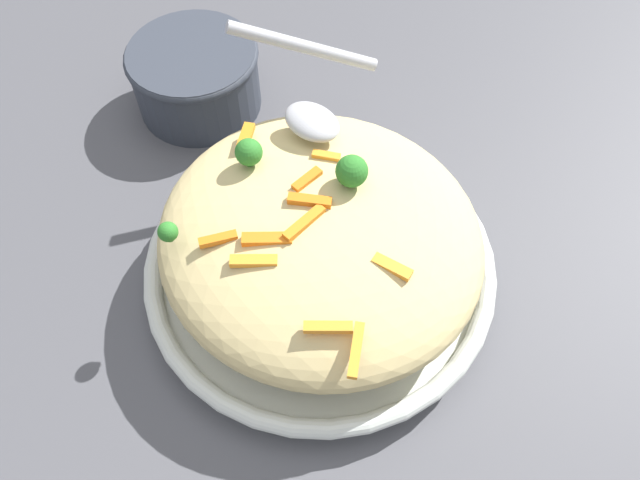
% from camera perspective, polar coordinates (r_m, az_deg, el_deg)
% --- Properties ---
extents(ground_plane, '(2.40, 2.40, 0.00)m').
position_cam_1_polar(ground_plane, '(0.61, -0.00, -3.51)').
color(ground_plane, '#4C4C51').
extents(serving_bowl, '(0.33, 0.33, 0.04)m').
position_cam_1_polar(serving_bowl, '(0.59, -0.00, -2.53)').
color(serving_bowl, silver).
rests_on(serving_bowl, ground_plane).
extents(pasta_mound, '(0.29, 0.28, 0.08)m').
position_cam_1_polar(pasta_mound, '(0.54, -0.00, 0.32)').
color(pasta_mound, '#D1BA7A').
rests_on(pasta_mound, serving_bowl).
extents(carrot_piece_0, '(0.03, 0.03, 0.01)m').
position_cam_1_polar(carrot_piece_0, '(0.46, 0.74, -7.99)').
color(carrot_piece_0, orange).
rests_on(carrot_piece_0, pasta_mound).
extents(carrot_piece_1, '(0.02, 0.03, 0.01)m').
position_cam_1_polar(carrot_piece_1, '(0.51, -9.32, 0.08)').
color(carrot_piece_1, orange).
rests_on(carrot_piece_1, pasta_mound).
extents(carrot_piece_2, '(0.04, 0.04, 0.01)m').
position_cam_1_polar(carrot_piece_2, '(0.50, -4.88, 0.07)').
color(carrot_piece_2, orange).
rests_on(carrot_piece_2, pasta_mound).
extents(carrot_piece_3, '(0.02, 0.03, 0.01)m').
position_cam_1_polar(carrot_piece_3, '(0.57, -6.80, 9.42)').
color(carrot_piece_3, orange).
rests_on(carrot_piece_3, pasta_mound).
extents(carrot_piece_4, '(0.03, 0.02, 0.01)m').
position_cam_1_polar(carrot_piece_4, '(0.49, 6.90, -2.18)').
color(carrot_piece_4, orange).
rests_on(carrot_piece_4, pasta_mound).
extents(carrot_piece_5, '(0.04, 0.03, 0.01)m').
position_cam_1_polar(carrot_piece_5, '(0.52, -0.62, 3.92)').
color(carrot_piece_5, orange).
rests_on(carrot_piece_5, pasta_mound).
extents(carrot_piece_6, '(0.01, 0.04, 0.01)m').
position_cam_1_polar(carrot_piece_6, '(0.50, -1.69, 1.74)').
color(carrot_piece_6, orange).
rests_on(carrot_piece_6, pasta_mound).
extents(carrot_piece_7, '(0.01, 0.03, 0.01)m').
position_cam_1_polar(carrot_piece_7, '(0.53, -1.19, 5.52)').
color(carrot_piece_7, orange).
rests_on(carrot_piece_7, pasta_mound).
extents(carrot_piece_8, '(0.03, 0.03, 0.01)m').
position_cam_1_polar(carrot_piece_8, '(0.49, -6.10, -1.91)').
color(carrot_piece_8, orange).
rests_on(carrot_piece_8, pasta_mound).
extents(carrot_piece_9, '(0.03, 0.04, 0.01)m').
position_cam_1_polar(carrot_piece_9, '(0.46, 3.33, -10.03)').
color(carrot_piece_9, orange).
rests_on(carrot_piece_9, pasta_mound).
extents(carrot_piece_10, '(0.03, 0.02, 0.01)m').
position_cam_1_polar(carrot_piece_10, '(0.55, 0.57, 7.67)').
color(carrot_piece_10, orange).
rests_on(carrot_piece_10, pasta_mound).
extents(broccoli_floret_0, '(0.02, 0.02, 0.02)m').
position_cam_1_polar(broccoli_floret_0, '(0.51, -13.76, 0.71)').
color(broccoli_floret_0, '#296820').
rests_on(broccoli_floret_0, pasta_mound).
extents(broccoli_floret_1, '(0.02, 0.02, 0.03)m').
position_cam_1_polar(broccoli_floret_1, '(0.54, -6.75, 7.81)').
color(broccoli_floret_1, '#296820').
rests_on(broccoli_floret_1, pasta_mound).
extents(broccoli_floret_2, '(0.03, 0.03, 0.03)m').
position_cam_1_polar(broccoli_floret_2, '(0.52, 2.69, 6.46)').
color(broccoli_floret_2, '#296820').
rests_on(broccoli_floret_2, pasta_mound).
extents(serving_spoon, '(0.13, 0.12, 0.07)m').
position_cam_1_polar(serving_spoon, '(0.58, -0.99, 13.09)').
color(serving_spoon, '#B7B7BC').
rests_on(serving_spoon, pasta_mound).
extents(companion_bowl, '(0.15, 0.15, 0.08)m').
position_cam_1_polar(companion_bowl, '(0.74, -11.33, 14.59)').
color(companion_bowl, '#333842').
rests_on(companion_bowl, ground_plane).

